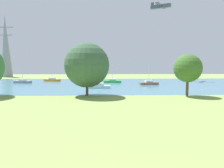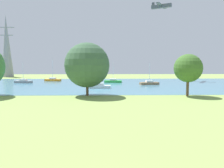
# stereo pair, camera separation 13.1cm
# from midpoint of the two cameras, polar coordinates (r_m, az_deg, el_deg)

# --- Properties ---
(ground_plane) EXTENTS (160.00, 160.00, 0.00)m
(ground_plane) POSITION_cam_midpoint_polar(r_m,az_deg,el_deg) (29.54, -1.68, -5.14)
(ground_plane) COLOR #7F994C
(water_surface) EXTENTS (140.00, 40.00, 0.02)m
(water_surface) POSITION_cam_midpoint_polar(r_m,az_deg,el_deg) (57.29, -1.58, -0.03)
(water_surface) COLOR teal
(water_surface) RESTS_ON ground
(sailboat_gray) EXTENTS (5.02, 2.62, 5.68)m
(sailboat_gray) POSITION_cam_midpoint_polar(r_m,az_deg,el_deg) (65.38, -21.71, 0.64)
(sailboat_gray) COLOR gray
(sailboat_gray) RESTS_ON water_surface
(sailboat_white) EXTENTS (4.81, 1.54, 6.50)m
(sailboat_white) POSITION_cam_midpoint_polar(r_m,az_deg,el_deg) (48.17, -3.17, -0.53)
(sailboat_white) COLOR white
(sailboat_white) RESTS_ON water_surface
(sailboat_brown) EXTENTS (4.99, 2.35, 5.50)m
(sailboat_brown) POSITION_cam_midpoint_polar(r_m,az_deg,el_deg) (56.70, 9.60, 0.28)
(sailboat_brown) COLOR brown
(sailboat_brown) RESTS_ON water_surface
(sailboat_orange) EXTENTS (5.00, 2.43, 6.77)m
(sailboat_orange) POSITION_cam_midpoint_polar(r_m,az_deg,el_deg) (69.30, -14.89, 1.10)
(sailboat_orange) COLOR orange
(sailboat_orange) RESTS_ON water_surface
(sailboat_green) EXTENTS (4.93, 2.00, 5.74)m
(sailboat_green) POSITION_cam_midpoint_polar(r_m,az_deg,el_deg) (61.90, 0.33, 0.78)
(sailboat_green) COLOR green
(sailboat_green) RESTS_ON water_surface
(tree_east_far) EXTENTS (7.40, 7.40, 8.77)m
(tree_east_far) POSITION_cam_midpoint_polar(r_m,az_deg,el_deg) (36.90, -6.31, 4.83)
(tree_east_far) COLOR brown
(tree_east_far) RESTS_ON ground
(tree_east_near) EXTENTS (4.61, 4.61, 6.88)m
(tree_east_near) POSITION_cam_midpoint_polar(r_m,az_deg,el_deg) (38.33, 19.03, 3.83)
(tree_east_near) COLOR brown
(tree_east_near) RESTS_ON ground
(electricity_pylon) EXTENTS (6.40, 4.40, 24.09)m
(electricity_pylon) POSITION_cam_midpoint_polar(r_m,az_deg,el_deg) (97.29, -25.35, 8.77)
(electricity_pylon) COLOR gray
(electricity_pylon) RESTS_ON ground
(light_aircraft) EXTENTS (6.08, 7.80, 2.10)m
(light_aircraft) POSITION_cam_midpoint_polar(r_m,az_deg,el_deg) (76.47, 12.56, 18.91)
(light_aircraft) COLOR #4C5156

